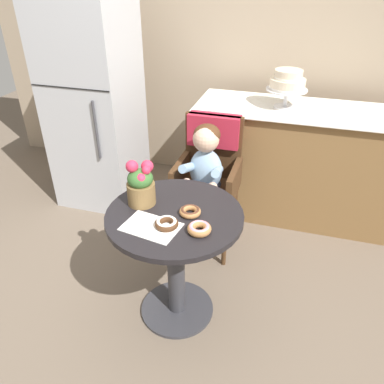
{
  "coord_description": "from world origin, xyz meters",
  "views": [
    {
      "loc": [
        0.54,
        -1.52,
        1.84
      ],
      "look_at": [
        0.05,
        0.15,
        0.77
      ],
      "focal_mm": 35.43,
      "sensor_mm": 36.0,
      "label": 1
    }
  ],
  "objects_px": {
    "seated_child": "(205,168)",
    "donut_mid": "(199,228)",
    "wicker_chair": "(210,163)",
    "donut_side": "(190,211)",
    "cafe_table": "(175,245)",
    "tiered_cake_stand": "(288,83)",
    "refrigerator": "(95,104)",
    "donut_front": "(167,223)",
    "flower_vase": "(141,184)"
  },
  "relations": [
    {
      "from": "seated_child",
      "to": "donut_mid",
      "type": "height_order",
      "value": "seated_child"
    },
    {
      "from": "wicker_chair",
      "to": "donut_side",
      "type": "bearing_deg",
      "value": -79.55
    },
    {
      "from": "seated_child",
      "to": "donut_side",
      "type": "relative_size",
      "value": 6.49
    },
    {
      "from": "wicker_chair",
      "to": "cafe_table",
      "type": "bearing_deg",
      "value": -85.68
    },
    {
      "from": "donut_mid",
      "to": "tiered_cake_stand",
      "type": "relative_size",
      "value": 0.39
    },
    {
      "from": "cafe_table",
      "to": "refrigerator",
      "type": "distance_m",
      "value": 1.56
    },
    {
      "from": "donut_front",
      "to": "wicker_chair",
      "type": "bearing_deg",
      "value": 89.94
    },
    {
      "from": "cafe_table",
      "to": "tiered_cake_stand",
      "type": "bearing_deg",
      "value": 71.8
    },
    {
      "from": "donut_mid",
      "to": "refrigerator",
      "type": "bearing_deg",
      "value": 135.01
    },
    {
      "from": "cafe_table",
      "to": "donut_front",
      "type": "bearing_deg",
      "value": -89.13
    },
    {
      "from": "refrigerator",
      "to": "donut_front",
      "type": "bearing_deg",
      "value": -49.21
    },
    {
      "from": "donut_mid",
      "to": "tiered_cake_stand",
      "type": "bearing_deg",
      "value": 79.5
    },
    {
      "from": "wicker_chair",
      "to": "donut_mid",
      "type": "xyz_separation_m",
      "value": [
        0.16,
        -0.87,
        0.1
      ]
    },
    {
      "from": "flower_vase",
      "to": "refrigerator",
      "type": "bearing_deg",
      "value": 128.89
    },
    {
      "from": "cafe_table",
      "to": "wicker_chair",
      "type": "height_order",
      "value": "wicker_chair"
    },
    {
      "from": "cafe_table",
      "to": "seated_child",
      "type": "height_order",
      "value": "seated_child"
    },
    {
      "from": "wicker_chair",
      "to": "tiered_cake_stand",
      "type": "height_order",
      "value": "tiered_cake_stand"
    },
    {
      "from": "donut_side",
      "to": "tiered_cake_stand",
      "type": "height_order",
      "value": "tiered_cake_stand"
    },
    {
      "from": "flower_vase",
      "to": "tiered_cake_stand",
      "type": "xyz_separation_m",
      "value": [
        0.63,
        1.25,
        0.25
      ]
    },
    {
      "from": "wicker_chair",
      "to": "seated_child",
      "type": "distance_m",
      "value": 0.16
    },
    {
      "from": "wicker_chair",
      "to": "refrigerator",
      "type": "bearing_deg",
      "value": 166.63
    },
    {
      "from": "donut_mid",
      "to": "flower_vase",
      "type": "distance_m",
      "value": 0.41
    },
    {
      "from": "donut_mid",
      "to": "donut_front",
      "type": "bearing_deg",
      "value": -178.54
    },
    {
      "from": "wicker_chair",
      "to": "donut_mid",
      "type": "relative_size",
      "value": 8.16
    },
    {
      "from": "donut_front",
      "to": "donut_side",
      "type": "relative_size",
      "value": 1.05
    },
    {
      "from": "donut_mid",
      "to": "flower_vase",
      "type": "relative_size",
      "value": 0.47
    },
    {
      "from": "wicker_chair",
      "to": "donut_side",
      "type": "xyz_separation_m",
      "value": [
        0.08,
        -0.74,
        0.1
      ]
    },
    {
      "from": "donut_mid",
      "to": "donut_side",
      "type": "relative_size",
      "value": 1.04
    },
    {
      "from": "flower_vase",
      "to": "refrigerator",
      "type": "xyz_separation_m",
      "value": [
        -0.85,
        1.05,
        0.02
      ]
    },
    {
      "from": "wicker_chair",
      "to": "tiered_cake_stand",
      "type": "relative_size",
      "value": 3.18
    },
    {
      "from": "donut_front",
      "to": "refrigerator",
      "type": "height_order",
      "value": "refrigerator"
    },
    {
      "from": "seated_child",
      "to": "refrigerator",
      "type": "xyz_separation_m",
      "value": [
        -1.05,
        0.5,
        0.17
      ]
    },
    {
      "from": "tiered_cake_stand",
      "to": "refrigerator",
      "type": "distance_m",
      "value": 1.51
    },
    {
      "from": "flower_vase",
      "to": "cafe_table",
      "type": "bearing_deg",
      "value": -13.11
    },
    {
      "from": "wicker_chair",
      "to": "donut_side",
      "type": "relative_size",
      "value": 8.52
    },
    {
      "from": "flower_vase",
      "to": "donut_mid",
      "type": "bearing_deg",
      "value": -23.85
    },
    {
      "from": "donut_side",
      "to": "flower_vase",
      "type": "distance_m",
      "value": 0.3
    },
    {
      "from": "donut_front",
      "to": "donut_mid",
      "type": "distance_m",
      "value": 0.16
    },
    {
      "from": "donut_front",
      "to": "seated_child",
      "type": "bearing_deg",
      "value": 89.92
    },
    {
      "from": "donut_side",
      "to": "wicker_chair",
      "type": "bearing_deg",
      "value": 95.92
    },
    {
      "from": "donut_mid",
      "to": "seated_child",
      "type": "bearing_deg",
      "value": 102.73
    },
    {
      "from": "donut_mid",
      "to": "flower_vase",
      "type": "xyz_separation_m",
      "value": [
        -0.37,
        0.16,
        0.09
      ]
    },
    {
      "from": "cafe_table",
      "to": "donut_front",
      "type": "relative_size",
      "value": 6.14
    },
    {
      "from": "donut_side",
      "to": "cafe_table",
      "type": "bearing_deg",
      "value": -169.27
    },
    {
      "from": "cafe_table",
      "to": "tiered_cake_stand",
      "type": "height_order",
      "value": "tiered_cake_stand"
    },
    {
      "from": "cafe_table",
      "to": "donut_mid",
      "type": "bearing_deg",
      "value": -34.83
    },
    {
      "from": "seated_child",
      "to": "flower_vase",
      "type": "height_order",
      "value": "flower_vase"
    },
    {
      "from": "cafe_table",
      "to": "seated_child",
      "type": "relative_size",
      "value": 0.99
    },
    {
      "from": "seated_child",
      "to": "tiered_cake_stand",
      "type": "relative_size",
      "value": 2.42
    },
    {
      "from": "donut_side",
      "to": "flower_vase",
      "type": "bearing_deg",
      "value": 173.59
    }
  ]
}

